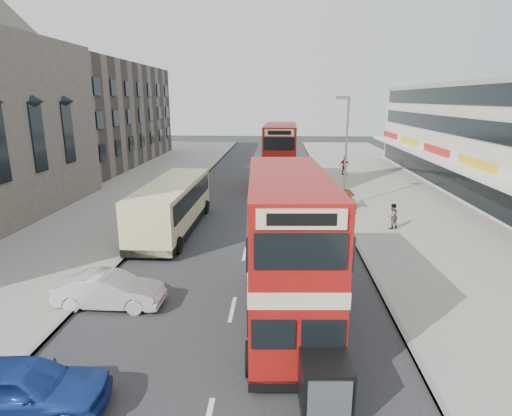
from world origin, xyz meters
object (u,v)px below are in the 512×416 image
at_px(bus_main, 288,250).
at_px(bus_second, 280,156).
at_px(cyclist, 305,195).
at_px(car_right_a, 318,200).
at_px(car_right_c, 303,167).
at_px(street_lamp, 345,144).
at_px(pedestrian_far, 344,165).
at_px(car_left_front, 110,290).
at_px(car_left_near, 21,388).
at_px(pedestrian_near, 392,216).
at_px(coach, 172,204).
at_px(car_right_b, 318,196).

height_order(bus_main, bus_second, bus_second).
bearing_deg(cyclist, car_right_a, -68.02).
relative_size(car_right_a, car_right_c, 1.40).
xyz_separation_m(street_lamp, pedestrian_far, (2.11, 13.33, -3.65)).
xyz_separation_m(bus_main, bus_second, (-0.24, 23.68, 0.12)).
distance_m(car_left_front, car_right_c, 32.89).
xyz_separation_m(bus_main, car_right_a, (2.55, 16.06, -2.08)).
height_order(car_right_a, pedestrian_far, pedestrian_far).
distance_m(car_left_near, cyclist, 24.69).
distance_m(street_lamp, car_left_near, 24.90).
bearing_deg(car_left_front, pedestrian_far, -23.81).
relative_size(car_left_front, pedestrian_near, 2.60).
height_order(street_lamp, pedestrian_far, street_lamp).
bearing_deg(coach, cyclist, 41.86).
xyz_separation_m(bus_main, pedestrian_near, (6.67, 11.25, -1.84)).
bearing_deg(car_right_a, coach, -62.47).
height_order(car_right_a, car_right_b, car_right_a).
bearing_deg(bus_second, car_right_c, -105.61).
height_order(pedestrian_far, cyclist, pedestrian_far).
relative_size(pedestrian_far, cyclist, 1.03).
distance_m(car_left_near, pedestrian_near, 21.17).
bearing_deg(bus_second, car_right_b, 118.35).
relative_size(pedestrian_near, cyclist, 0.84).
bearing_deg(car_right_b, coach, -47.04).
relative_size(car_left_front, car_right_c, 1.18).
bearing_deg(street_lamp, coach, -151.36).
distance_m(car_right_a, car_right_b, 1.92).
distance_m(car_left_front, car_right_a, 17.95).
relative_size(car_right_a, pedestrian_far, 2.51).
relative_size(bus_second, car_left_near, 2.28).
bearing_deg(pedestrian_near, bus_second, -90.00).
height_order(bus_second, car_right_b, bus_second).
bearing_deg(car_left_near, cyclist, -26.26).
bearing_deg(car_left_front, coach, 0.45).
bearing_deg(car_right_c, pedestrian_near, 17.14).
bearing_deg(bus_main, car_right_b, -101.60).
bearing_deg(car_right_c, cyclist, 3.02).
relative_size(coach, car_right_a, 2.16).
height_order(car_left_near, car_left_front, car_left_near).
bearing_deg(bus_second, coach, 64.27).
height_order(street_lamp, car_right_c, street_lamp).
relative_size(car_right_b, car_right_c, 1.30).
relative_size(coach, pedestrian_near, 6.67).
distance_m(coach, cyclist, 11.41).
xyz_separation_m(car_left_near, car_right_b, (9.60, 22.98, -0.12)).
height_order(coach, cyclist, coach).
xyz_separation_m(coach, car_left_near, (-0.06, -15.65, -0.91)).
bearing_deg(street_lamp, car_left_near, -117.47).
bearing_deg(bus_second, bus_main, 91.65).
xyz_separation_m(car_right_c, pedestrian_near, (4.30, -21.11, 0.35)).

